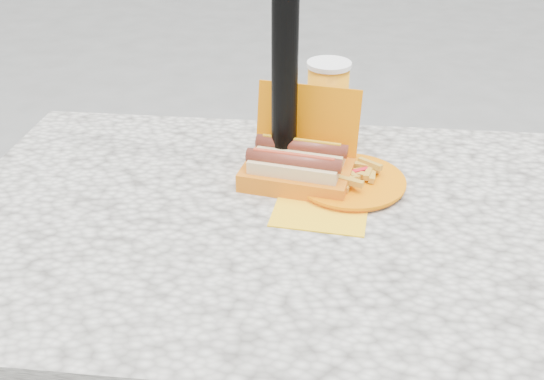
# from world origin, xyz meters

# --- Properties ---
(picnic_table) EXTENTS (1.20, 0.80, 0.75)m
(picnic_table) POSITION_xyz_m (0.00, 0.00, 0.64)
(picnic_table) COLOR beige
(picnic_table) RESTS_ON ground
(hotdog_box) EXTENTS (0.23, 0.20, 0.17)m
(hotdog_box) POSITION_xyz_m (0.03, 0.12, 0.79)
(hotdog_box) COLOR orange
(hotdog_box) RESTS_ON picnic_table
(fries_plate) EXTENTS (0.25, 0.28, 0.04)m
(fries_plate) POSITION_xyz_m (0.13, 0.11, 0.76)
(fries_plate) COLOR yellow
(fries_plate) RESTS_ON picnic_table
(soda_cup) EXTENTS (0.09, 0.09, 0.18)m
(soda_cup) POSITION_xyz_m (0.08, 0.32, 0.84)
(soda_cup) COLOR orange
(soda_cup) RESTS_ON picnic_table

